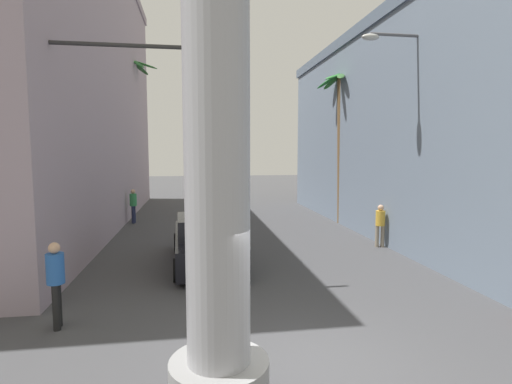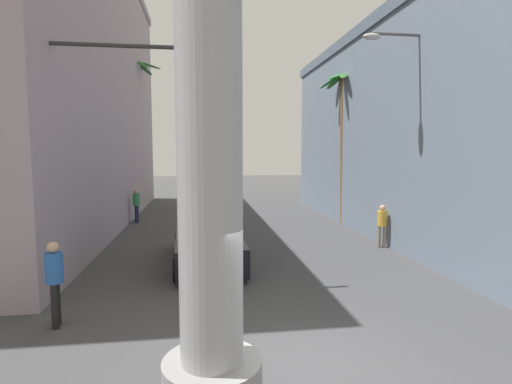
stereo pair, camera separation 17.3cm
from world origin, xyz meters
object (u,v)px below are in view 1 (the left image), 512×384
at_px(pedestrian_far_left, 133,203).
at_px(street_lamp, 415,125).
at_px(car_lead, 207,242).
at_px(pedestrian_curb_left, 56,278).
at_px(palm_tree_far_left, 127,117).
at_px(pedestrian_mid_right, 380,222).
at_px(palm_tree_mid_right, 342,134).
at_px(traffic_light_mast, 90,119).

bearing_deg(pedestrian_far_left, street_lamp, -39.20).
height_order(car_lead, pedestrian_curb_left, pedestrian_curb_left).
xyz_separation_m(palm_tree_far_left, pedestrian_curb_left, (1.13, -16.69, -4.55)).
height_order(palm_tree_far_left, pedestrian_curb_left, palm_tree_far_left).
xyz_separation_m(street_lamp, pedestrian_mid_right, (-0.29, 1.62, -3.45)).
distance_m(pedestrian_curb_left, pedestrian_far_left, 11.96).
xyz_separation_m(palm_tree_far_left, pedestrian_mid_right, (10.59, -11.27, -4.65)).
xyz_separation_m(car_lead, palm_tree_mid_right, (6.74, 6.32, 3.63)).
bearing_deg(street_lamp, pedestrian_curb_left, -158.68).
xyz_separation_m(pedestrian_far_left, pedestrian_mid_right, (9.71, -6.53, -0.06)).
bearing_deg(palm_tree_mid_right, car_lead, -136.85).
distance_m(palm_tree_far_left, palm_tree_mid_right, 12.65).
xyz_separation_m(traffic_light_mast, palm_tree_mid_right, (9.58, 8.38, 0.04)).
distance_m(street_lamp, pedestrian_curb_left, 10.99).
distance_m(street_lamp, palm_tree_mid_right, 6.70).
bearing_deg(pedestrian_far_left, pedestrian_curb_left, -88.83).
height_order(pedestrian_far_left, pedestrian_mid_right, pedestrian_far_left).
bearing_deg(car_lead, pedestrian_far_left, 113.24).
relative_size(pedestrian_far_left, pedestrian_mid_right, 1.06).
height_order(palm_tree_far_left, palm_tree_mid_right, palm_tree_far_left).
xyz_separation_m(palm_tree_far_left, pedestrian_far_left, (0.88, -4.74, -4.59)).
bearing_deg(traffic_light_mast, pedestrian_far_left, 92.93).
bearing_deg(palm_tree_mid_right, pedestrian_curb_left, -133.12).
height_order(street_lamp, palm_tree_far_left, palm_tree_far_left).
xyz_separation_m(traffic_light_mast, pedestrian_mid_right, (9.20, 3.30, -3.38)).
bearing_deg(pedestrian_far_left, palm_tree_far_left, 100.58).
bearing_deg(pedestrian_curb_left, palm_tree_mid_right, 46.88).
height_order(palm_tree_far_left, pedestrian_far_left, palm_tree_far_left).
bearing_deg(palm_tree_mid_right, pedestrian_far_left, 171.80).
xyz_separation_m(street_lamp, palm_tree_mid_right, (0.08, 6.70, -0.03)).
bearing_deg(pedestrian_curb_left, pedestrian_far_left, 91.17).
bearing_deg(car_lead, palm_tree_mid_right, 43.15).
height_order(traffic_light_mast, palm_tree_far_left, palm_tree_far_left).
relative_size(palm_tree_mid_right, pedestrian_curb_left, 4.19).
bearing_deg(palm_tree_far_left, pedestrian_mid_right, -46.77).
height_order(traffic_light_mast, car_lead, traffic_light_mast).
relative_size(street_lamp, palm_tree_far_left, 0.81).
bearing_deg(pedestrian_mid_right, street_lamp, -79.87).
distance_m(pedestrian_far_left, pedestrian_mid_right, 11.70).
height_order(traffic_light_mast, pedestrian_curb_left, traffic_light_mast).
xyz_separation_m(palm_tree_mid_right, pedestrian_curb_left, (-9.84, -10.50, -3.32)).
bearing_deg(pedestrian_mid_right, traffic_light_mast, -160.28).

